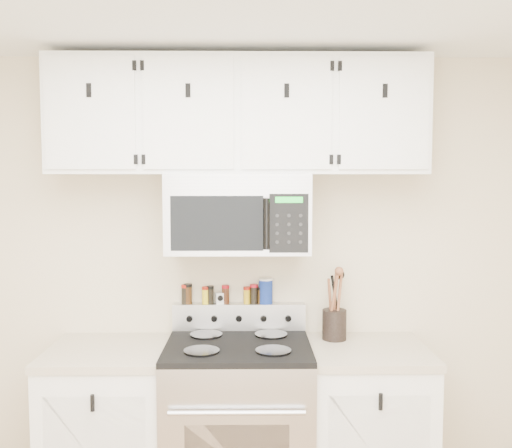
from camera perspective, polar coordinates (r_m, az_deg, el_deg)
The scene contains 17 objects.
back_wall at distance 3.31m, azimuth -1.71°, elevation -5.29°, with size 3.50×0.01×2.50m, color beige.
range at distance 3.23m, azimuth -1.78°, elevation -19.73°, with size 0.76×0.65×1.10m.
base_cabinet_left at distance 3.35m, azimuth -14.39°, elevation -19.46°, with size 0.64×0.62×0.92m.
base_cabinet_right at distance 3.32m, azimuth 10.96°, elevation -19.59°, with size 0.64×0.62×0.92m.
microwave at distance 3.08m, azimuth -1.78°, elevation 1.08°, with size 0.76×0.44×0.42m.
upper_cabinets at distance 3.12m, azimuth -1.80°, elevation 10.70°, with size 2.00×0.35×0.62m.
utensil_crock at distance 3.25m, azimuth 7.84°, elevation -9.69°, with size 0.13×0.13×0.39m.
kitchen_timer at distance 3.31m, azimuth -3.57°, elevation -7.41°, with size 0.05×0.05×0.06m, color white.
salt_canister at distance 3.29m, azimuth 0.98°, elevation -6.70°, with size 0.08×0.08×0.15m.
spice_jar_0 at distance 3.32m, azimuth -7.09°, elevation -6.97°, with size 0.05×0.05×0.11m.
spice_jar_1 at distance 3.31m, azimuth -6.82°, elevation -6.94°, with size 0.05×0.05×0.11m.
spice_jar_2 at distance 3.31m, azimuth -5.06°, elevation -7.09°, with size 0.04×0.04×0.10m.
spice_jar_3 at distance 3.30m, azimuth -4.59°, elevation -7.06°, with size 0.04×0.04×0.10m.
spice_jar_4 at distance 3.30m, azimuth -3.06°, elevation -7.04°, with size 0.04×0.04×0.11m.
spice_jar_5 at distance 3.30m, azimuth -0.93°, elevation -7.12°, with size 0.04×0.04×0.10m.
spice_jar_6 at distance 3.30m, azimuth -0.22°, elevation -7.00°, with size 0.05×0.05×0.11m.
spice_jar_7 at distance 3.30m, azimuth 0.53°, elevation -7.13°, with size 0.04×0.04×0.10m.
Camera 1 is at (0.06, -1.52, 1.81)m, focal length 40.00 mm.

